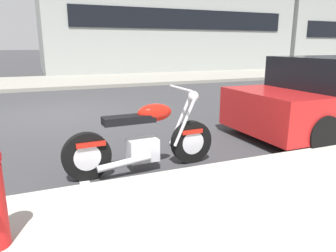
% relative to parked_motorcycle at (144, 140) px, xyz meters
% --- Properties ---
extents(ground_plane, '(260.00, 260.00, 0.00)m').
position_rel_parked_motorcycle_xyz_m(ground_plane, '(-0.82, 4.21, -0.42)').
color(ground_plane, '#333335').
extents(sidewalk_far_curb, '(120.00, 5.00, 0.14)m').
position_rel_parked_motorcycle_xyz_m(sidewalk_far_curb, '(11.18, 11.29, -0.35)').
color(sidewalk_far_curb, gray).
rests_on(sidewalk_far_curb, ground).
extents(parking_stall_stripe, '(0.12, 2.20, 0.01)m').
position_rel_parked_motorcycle_xyz_m(parking_stall_stripe, '(-0.82, 0.24, -0.42)').
color(parking_stall_stripe, silver).
rests_on(parking_stall_stripe, ground).
extents(parked_motorcycle, '(2.10, 0.62, 1.10)m').
position_rel_parked_motorcycle_xyz_m(parked_motorcycle, '(0.00, 0.00, 0.00)').
color(parked_motorcycle, black).
rests_on(parked_motorcycle, ground).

